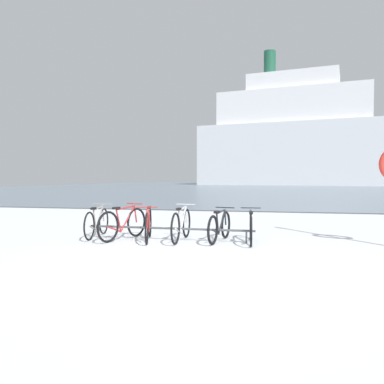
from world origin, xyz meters
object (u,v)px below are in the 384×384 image
object	(u,v)px
bicycle_0	(97,222)
bicycle_5	(251,228)
ferry_ship	(296,139)
bicycle_3	(181,225)
bicycle_2	(148,225)
bicycle_4	(220,226)
bicycle_1	(123,224)

from	to	relation	value
bicycle_0	bicycle_5	world-z (taller)	bicycle_0
ferry_ship	bicycle_0	bearing A→B (deg)	-96.83
bicycle_3	bicycle_5	distance (m)	1.58
bicycle_0	bicycle_2	world-z (taller)	bicycle_2
bicycle_4	ferry_ship	bearing A→B (deg)	85.72
bicycle_2	ferry_ship	xyz separation A→B (m)	(6.67, 67.63, 8.28)
bicycle_0	bicycle_1	distance (m)	0.79
ferry_ship	bicycle_2	bearing A→B (deg)	-95.63
bicycle_4	bicycle_5	distance (m)	0.71
bicycle_2	bicycle_3	bearing A→B (deg)	9.46
bicycle_2	ferry_ship	world-z (taller)	ferry_ship
bicycle_2	bicycle_5	world-z (taller)	bicycle_2
bicycle_1	ferry_ship	xyz separation A→B (m)	(7.31, 67.58, 8.28)
bicycle_3	bicycle_4	size ratio (longest dim) A/B	1.08
bicycle_1	bicycle_2	xyz separation A→B (m)	(0.64, -0.04, -0.00)
bicycle_0	bicycle_1	size ratio (longest dim) A/B	0.99
bicycle_2	bicycle_5	xyz separation A→B (m)	(2.33, 0.17, -0.03)
bicycle_1	bicycle_2	size ratio (longest dim) A/B	0.99
bicycle_4	bicycle_5	xyz separation A→B (m)	(0.71, -0.07, 0.00)
bicycle_2	bicycle_5	size ratio (longest dim) A/B	1.06
bicycle_3	ferry_ship	world-z (taller)	ferry_ship
bicycle_0	bicycle_2	bearing A→B (deg)	-9.94
bicycle_2	bicycle_1	bearing A→B (deg)	176.27
bicycle_2	bicycle_0	bearing A→B (deg)	170.06
bicycle_0	bicycle_4	xyz separation A→B (m)	(3.02, -0.01, -0.02)
bicycle_5	bicycle_4	bearing A→B (deg)	174.58
bicycle_0	bicycle_5	xyz separation A→B (m)	(3.73, -0.08, -0.01)
bicycle_4	bicycle_5	bearing A→B (deg)	-5.42
bicycle_0	bicycle_4	bearing A→B (deg)	-0.16
bicycle_1	bicycle_5	bearing A→B (deg)	2.48
bicycle_5	ferry_ship	bearing A→B (deg)	86.32
bicycle_0	ferry_ship	xyz separation A→B (m)	(8.07, 67.38, 8.29)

